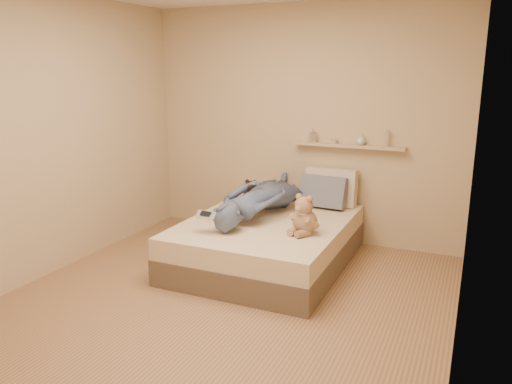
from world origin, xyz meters
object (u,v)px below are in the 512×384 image
at_px(pillow_grey, 323,192).
at_px(teddy_bear, 304,218).
at_px(game_console, 206,215).
at_px(person, 261,197).
at_px(pillow_cream, 331,187).
at_px(bed, 267,242).
at_px(dark_plush, 251,194).
at_px(wall_shelf, 348,146).

bearing_deg(pillow_grey, teddy_bear, -83.66).
relative_size(game_console, pillow_grey, 0.40).
bearing_deg(person, pillow_cream, -122.35).
distance_m(pillow_cream, person, 0.86).
distance_m(bed, teddy_bear, 0.64).
relative_size(pillow_grey, person, 0.32).
bearing_deg(dark_plush, pillow_grey, 19.83).
relative_size(pillow_cream, person, 0.35).
xyz_separation_m(game_console, teddy_bear, (0.81, 0.35, -0.02)).
relative_size(bed, dark_plush, 6.47).
relative_size(game_console, person, 0.13).
bearing_deg(game_console, wall_shelf, 59.23).
bearing_deg(person, dark_plush, -42.52).
bearing_deg(dark_plush, person, -48.80).
bearing_deg(teddy_bear, bed, 151.68).
height_order(bed, dark_plush, dark_plush).
relative_size(dark_plush, person, 0.19).
xyz_separation_m(bed, game_console, (-0.35, -0.60, 0.40)).
distance_m(pillow_grey, person, 0.73).
height_order(bed, pillow_cream, pillow_cream).
relative_size(pillow_cream, pillow_grey, 1.10).
distance_m(teddy_bear, dark_plush, 1.07).
height_order(bed, game_console, game_console).
relative_size(bed, pillow_cream, 3.45).
height_order(teddy_bear, wall_shelf, wall_shelf).
distance_m(dark_plush, wall_shelf, 1.17).
xyz_separation_m(teddy_bear, pillow_cream, (-0.06, 1.08, 0.05)).
relative_size(game_console, dark_plush, 0.68).
height_order(game_console, person, person).
xyz_separation_m(dark_plush, wall_shelf, (0.93, 0.48, 0.52)).
bearing_deg(pillow_grey, game_console, -118.58).
xyz_separation_m(bed, pillow_grey, (0.35, 0.69, 0.40)).
height_order(bed, teddy_bear, teddy_bear).
bearing_deg(pillow_cream, person, -128.63).
bearing_deg(game_console, pillow_grey, 61.42).
height_order(game_console, wall_shelf, wall_shelf).
distance_m(game_console, teddy_bear, 0.88).
bearing_deg(bed, wall_shelf, 58.82).
bearing_deg(wall_shelf, person, -132.40).
bearing_deg(teddy_bear, person, 145.95).
distance_m(game_console, pillow_grey, 1.47).
bearing_deg(dark_plush, game_console, -88.53).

